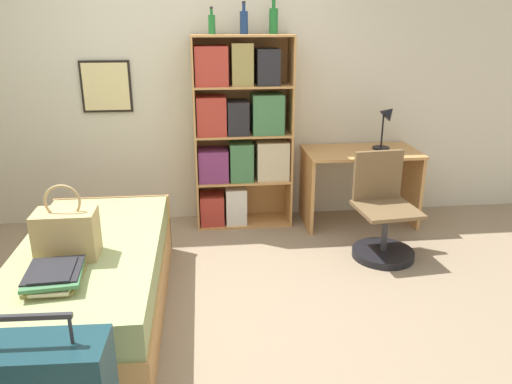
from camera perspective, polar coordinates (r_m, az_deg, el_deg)
The scene contains 12 objects.
ground_plane at distance 3.53m, azimuth -7.68°, elevation -12.87°, with size 14.00×14.00×0.00m, color gray.
wall_back at distance 4.70m, azimuth -8.02°, elevation 12.21°, with size 10.00×0.09×2.60m.
bed at distance 3.50m, azimuth -18.16°, elevation -9.40°, with size 0.91×1.86×0.49m.
handbag at distance 3.21m, azimuth -20.82°, elevation -4.44°, with size 0.36×0.22×0.46m.
book_stack_on_bed at distance 2.97m, azimuth -22.05°, elevation -8.93°, with size 0.33×0.38×0.09m.
bookcase at distance 4.55m, azimuth -1.93°, elevation 6.87°, with size 0.88×0.35×1.73m.
bottle_green at distance 4.43m, azimuth -5.08°, elevation 18.61°, with size 0.06×0.06×0.22m.
bottle_brown at distance 4.48m, azimuth -1.39°, elevation 18.90°, with size 0.07×0.07×0.26m.
bottle_clear at distance 4.52m, azimuth 2.02°, elevation 19.06°, with size 0.08×0.08×0.30m.
desk at distance 4.76m, azimuth 11.79°, elevation 2.06°, with size 1.04×0.58×0.71m.
desk_lamp at distance 4.77m, azimuth 14.77°, elevation 8.04°, with size 0.21×0.16×0.42m.
desk_chair at distance 4.22m, azimuth 14.26°, elevation -3.70°, with size 0.50×0.50×0.85m.
Camera 1 is at (0.14, -2.99, 1.88)m, focal length 35.00 mm.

